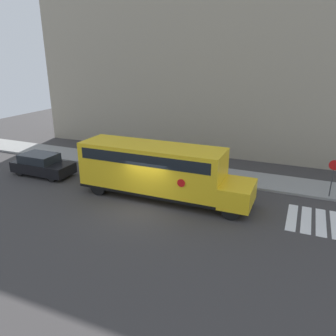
# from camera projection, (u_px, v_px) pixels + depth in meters

# --- Properties ---
(ground_plane) EXTENTS (60.00, 60.00, 0.00)m
(ground_plane) POSITION_uv_depth(u_px,v_px,m) (144.00, 207.00, 18.40)
(ground_plane) COLOR #3A3838
(sidewalk_strip) EXTENTS (44.00, 3.00, 0.15)m
(sidewalk_strip) POSITION_uv_depth(u_px,v_px,m) (185.00, 170.00, 24.02)
(sidewalk_strip) COLOR gray
(sidewalk_strip) RESTS_ON ground
(building_backdrop) EXTENTS (32.00, 4.00, 13.68)m
(building_backdrop) POSITION_uv_depth(u_px,v_px,m) (213.00, 71.00, 27.46)
(building_backdrop) COLOR #9E937F
(building_backdrop) RESTS_ON ground
(crosswalk_stripes) EXTENTS (4.00, 3.20, 0.01)m
(crosswalk_stripes) POSITION_uv_depth(u_px,v_px,m) (328.00, 223.00, 16.62)
(crosswalk_stripes) COLOR white
(crosswalk_stripes) RESTS_ON ground
(school_bus) EXTENTS (10.25, 2.57, 3.18)m
(school_bus) POSITION_uv_depth(u_px,v_px,m) (156.00, 168.00, 19.13)
(school_bus) COLOR yellow
(school_bus) RESTS_ON ground
(parked_car) EXTENTS (4.38, 1.88, 1.52)m
(parked_car) POSITION_uv_depth(u_px,v_px,m) (42.00, 165.00, 23.12)
(parked_car) COLOR black
(parked_car) RESTS_ON ground
(stop_sign) EXTENTS (0.60, 0.10, 2.42)m
(stop_sign) POSITION_uv_depth(u_px,v_px,m) (333.00, 174.00, 18.97)
(stop_sign) COLOR #38383A
(stop_sign) RESTS_ON ground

